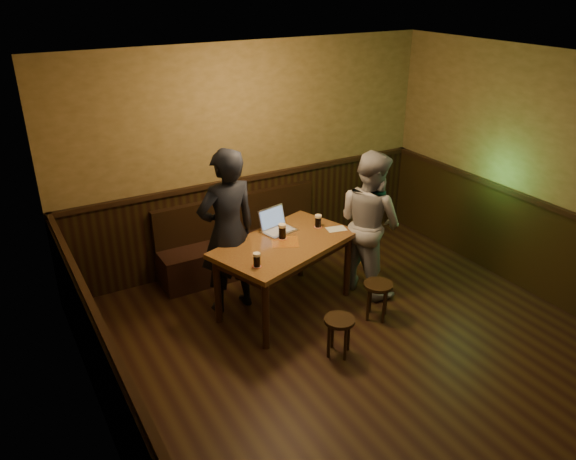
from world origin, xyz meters
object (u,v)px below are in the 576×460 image
at_px(bench, 243,246).
at_px(stool_right, 378,290).
at_px(pint_right, 318,221).
at_px(laptop, 276,225).
at_px(stool_left, 339,326).
at_px(pint_left, 257,260).
at_px(pub_table, 285,251).
at_px(person_grey, 370,223).
at_px(pint_mid, 282,231).
at_px(person_suit, 228,232).

relative_size(bench, stool_right, 5.08).
bearing_deg(pint_right, laptop, 160.90).
distance_m(stool_left, pint_left, 1.05).
height_order(pub_table, person_grey, person_grey).
relative_size(stool_right, pint_right, 2.82).
relative_size(pint_mid, laptop, 0.42).
distance_m(pint_right, person_suit, 1.07).
height_order(stool_right, pint_right, pint_right).
xyz_separation_m(pub_table, stool_right, (0.78, -0.68, -0.38)).
bearing_deg(pint_left, stool_right, -14.43).
relative_size(pub_table, stool_left, 4.25).
bearing_deg(laptop, pint_left, -143.98).
height_order(bench, pint_mid, pint_mid).
relative_size(pub_table, stool_right, 4.09).
relative_size(stool_left, pint_mid, 2.42).
xyz_separation_m(stool_left, laptop, (0.02, 1.32, 0.57)).
bearing_deg(pint_left, pint_mid, 39.28).
bearing_deg(stool_left, laptop, 89.25).
height_order(stool_right, person_suit, person_suit).
bearing_deg(person_grey, pint_mid, 73.06).
bearing_deg(stool_left, bench, 91.14).
relative_size(pub_table, pint_right, 11.53).
distance_m(pint_mid, laptop, 0.22).
distance_m(bench, person_suit, 1.13).
xyz_separation_m(bench, person_grey, (1.08, -1.19, 0.55)).
bearing_deg(pub_table, stool_left, -106.27).
xyz_separation_m(stool_left, person_grey, (1.04, 0.92, 0.53)).
bearing_deg(pint_right, person_suit, 170.37).
height_order(stool_right, pint_left, pint_left).
bearing_deg(pub_table, bench, 71.36).
xyz_separation_m(pint_right, person_suit, (-1.05, 0.18, 0.03)).
xyz_separation_m(pint_left, person_suit, (-0.01, 0.68, 0.03)).
distance_m(bench, pub_table, 1.18).
bearing_deg(person_suit, pint_right, 166.54).
distance_m(pub_table, pint_left, 0.65).
bearing_deg(laptop, stool_right, -66.58).
bearing_deg(bench, person_grey, -47.78).
xyz_separation_m(pint_mid, laptop, (0.04, 0.22, -0.02)).
bearing_deg(pint_right, person_grey, -23.24).
height_order(bench, laptop, laptop).
distance_m(stool_left, pint_mid, 1.26).
bearing_deg(person_suit, pint_left, 87.08).
bearing_deg(stool_right, person_grey, 63.23).
bearing_deg(pint_right, bench, 118.78).
bearing_deg(pint_left, pub_table, 33.65).
bearing_deg(stool_right, pint_mid, 134.59).
bearing_deg(pint_mid, pint_right, 6.51).
relative_size(pub_table, person_suit, 0.94).
height_order(pint_left, laptop, laptop).
bearing_deg(bench, pint_left, -109.74).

